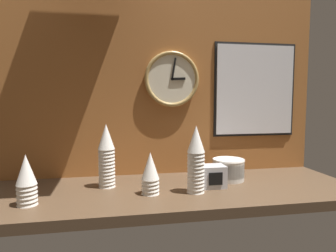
{
  "coord_description": "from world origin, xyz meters",
  "views": [
    {
      "loc": [
        -0.26,
        -1.24,
        0.39
      ],
      "look_at": [
        -0.02,
        0.04,
        0.27
      ],
      "focal_mm": 32.0,
      "sensor_mm": 36.0,
      "label": 1
    }
  ],
  "objects_px": {
    "cup_stack_center_left": "(106,156)",
    "napkin_dispenser": "(212,176)",
    "bowl_stack_right": "(228,169)",
    "cup_stack_center": "(150,173)",
    "cup_stack_far_left": "(26,180)",
    "wall_clock": "(172,79)",
    "menu_board": "(255,90)",
    "cup_stack_center_right": "(196,159)"
  },
  "relations": [
    {
      "from": "cup_stack_center",
      "to": "bowl_stack_right",
      "type": "xyz_separation_m",
      "value": [
        0.39,
        0.14,
        -0.03
      ]
    },
    {
      "from": "cup_stack_far_left",
      "to": "wall_clock",
      "type": "distance_m",
      "value": 0.8
    },
    {
      "from": "bowl_stack_right",
      "to": "menu_board",
      "type": "bearing_deg",
      "value": 39.3
    },
    {
      "from": "cup_stack_center",
      "to": "wall_clock",
      "type": "height_order",
      "value": "wall_clock"
    },
    {
      "from": "bowl_stack_right",
      "to": "menu_board",
      "type": "height_order",
      "value": "menu_board"
    },
    {
      "from": "cup_stack_far_left",
      "to": "cup_stack_center_right",
      "type": "relative_size",
      "value": 0.67
    },
    {
      "from": "cup_stack_center_left",
      "to": "menu_board",
      "type": "xyz_separation_m",
      "value": [
        0.78,
        0.18,
        0.29
      ]
    },
    {
      "from": "menu_board",
      "to": "napkin_dispenser",
      "type": "distance_m",
      "value": 0.57
    },
    {
      "from": "cup_stack_center",
      "to": "cup_stack_center_left",
      "type": "bearing_deg",
      "value": 142.89
    },
    {
      "from": "menu_board",
      "to": "bowl_stack_right",
      "type": "bearing_deg",
      "value": -140.7
    },
    {
      "from": "cup_stack_center_right",
      "to": "napkin_dispenser",
      "type": "height_order",
      "value": "cup_stack_center_right"
    },
    {
      "from": "bowl_stack_right",
      "to": "napkin_dispenser",
      "type": "height_order",
      "value": "bowl_stack_right"
    },
    {
      "from": "cup_stack_center",
      "to": "bowl_stack_right",
      "type": "height_order",
      "value": "cup_stack_center"
    },
    {
      "from": "cup_stack_far_left",
      "to": "cup_stack_center_right",
      "type": "distance_m",
      "value": 0.64
    },
    {
      "from": "cup_stack_far_left",
      "to": "cup_stack_center",
      "type": "xyz_separation_m",
      "value": [
        0.46,
        0.04,
        -0.01
      ]
    },
    {
      "from": "cup_stack_center",
      "to": "cup_stack_far_left",
      "type": "bearing_deg",
      "value": -174.5
    },
    {
      "from": "cup_stack_center_left",
      "to": "cup_stack_center",
      "type": "bearing_deg",
      "value": -37.11
    },
    {
      "from": "napkin_dispenser",
      "to": "cup_stack_center_right",
      "type": "bearing_deg",
      "value": -147.82
    },
    {
      "from": "cup_stack_center",
      "to": "menu_board",
      "type": "distance_m",
      "value": 0.76
    },
    {
      "from": "cup_stack_center",
      "to": "napkin_dispenser",
      "type": "distance_m",
      "value": 0.28
    },
    {
      "from": "cup_stack_center",
      "to": "napkin_dispenser",
      "type": "relative_size",
      "value": 1.57
    },
    {
      "from": "cup_stack_far_left",
      "to": "cup_stack_center_right",
      "type": "bearing_deg",
      "value": 2.77
    },
    {
      "from": "cup_stack_center_right",
      "to": "bowl_stack_right",
      "type": "height_order",
      "value": "cup_stack_center_right"
    },
    {
      "from": "cup_stack_center",
      "to": "bowl_stack_right",
      "type": "bearing_deg",
      "value": 19.62
    },
    {
      "from": "cup_stack_center_left",
      "to": "menu_board",
      "type": "relative_size",
      "value": 0.56
    },
    {
      "from": "napkin_dispenser",
      "to": "cup_stack_far_left",
      "type": "bearing_deg",
      "value": -173.12
    },
    {
      "from": "cup_stack_far_left",
      "to": "cup_stack_center",
      "type": "bearing_deg",
      "value": 5.5
    },
    {
      "from": "cup_stack_center_left",
      "to": "cup_stack_center_right",
      "type": "distance_m",
      "value": 0.39
    },
    {
      "from": "cup_stack_center_right",
      "to": "cup_stack_center",
      "type": "distance_m",
      "value": 0.19
    },
    {
      "from": "cup_stack_center",
      "to": "napkin_dispenser",
      "type": "xyz_separation_m",
      "value": [
        0.28,
        0.04,
        -0.04
      ]
    },
    {
      "from": "menu_board",
      "to": "wall_clock",
      "type": "bearing_deg",
      "value": -178.87
    },
    {
      "from": "cup_stack_center",
      "to": "wall_clock",
      "type": "relative_size",
      "value": 0.62
    },
    {
      "from": "cup_stack_center_right",
      "to": "menu_board",
      "type": "relative_size",
      "value": 0.56
    },
    {
      "from": "cup_stack_center_right",
      "to": "napkin_dispenser",
      "type": "xyz_separation_m",
      "value": [
        0.09,
        0.06,
        -0.09
      ]
    },
    {
      "from": "cup_stack_center_right",
      "to": "cup_stack_center",
      "type": "relative_size",
      "value": 1.62
    },
    {
      "from": "cup_stack_far_left",
      "to": "napkin_dispenser",
      "type": "xyz_separation_m",
      "value": [
        0.73,
        0.09,
        -0.05
      ]
    },
    {
      "from": "cup_stack_center_right",
      "to": "napkin_dispenser",
      "type": "bearing_deg",
      "value": 32.18
    },
    {
      "from": "bowl_stack_right",
      "to": "cup_stack_center",
      "type": "bearing_deg",
      "value": -160.38
    },
    {
      "from": "cup_stack_center_left",
      "to": "wall_clock",
      "type": "xyz_separation_m",
      "value": [
        0.32,
        0.17,
        0.34
      ]
    },
    {
      "from": "cup_stack_center_right",
      "to": "wall_clock",
      "type": "relative_size",
      "value": 1.0
    },
    {
      "from": "cup_stack_far_left",
      "to": "wall_clock",
      "type": "bearing_deg",
      "value": 29.9
    },
    {
      "from": "cup_stack_center_left",
      "to": "napkin_dispenser",
      "type": "height_order",
      "value": "cup_stack_center_left"
    }
  ]
}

